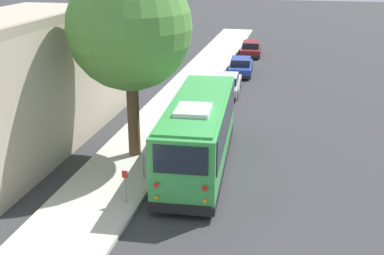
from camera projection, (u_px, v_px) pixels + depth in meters
ground_plane at (204, 177)px, 20.23m from camera, size 160.00×160.00×0.00m
sidewalk_slab at (122, 168)px, 20.94m from camera, size 80.00×3.30×0.15m
curb_strip at (160, 171)px, 20.59m from camera, size 80.00×0.14×0.15m
shuttle_bus at (199, 130)px, 20.61m from camera, size 9.34×3.14×3.24m
parked_sedan_silver at (227, 85)px, 31.94m from camera, size 4.61×1.86×1.30m
parked_sedan_blue at (241, 67)px, 37.00m from camera, size 4.36×1.92×1.28m
parked_sedan_maroon at (251, 49)px, 43.74m from camera, size 4.44×1.97×1.27m
street_tree at (130, 19)px, 20.23m from camera, size 5.33×5.33×9.23m
sign_post_near at (125, 186)px, 17.64m from camera, size 0.06×0.22×1.30m
sign_post_far at (144, 166)px, 19.68m from camera, size 0.06×0.06×1.02m
fire_hydrant at (192, 104)px, 28.04m from camera, size 0.22×0.22×0.81m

